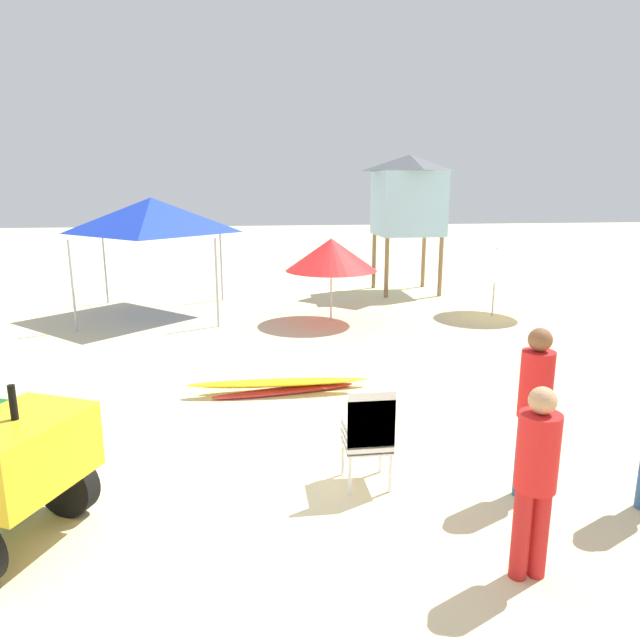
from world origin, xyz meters
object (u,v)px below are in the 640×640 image
(stacked_plastic_chairs, at_px, (369,430))
(lifeguard_near_right, at_px, (535,401))
(lifeguard_tower, at_px, (408,195))
(beach_umbrella_left, at_px, (331,255))
(surfboard_pile, at_px, (281,385))
(beach_umbrella_mid, at_px, (496,262))
(lifeguard_near_center, at_px, (536,472))
(popup_canopy, at_px, (152,215))

(stacked_plastic_chairs, distance_m, lifeguard_near_right, 1.66)
(stacked_plastic_chairs, xyz_separation_m, lifeguard_tower, (3.53, 10.91, 2.16))
(beach_umbrella_left, bearing_deg, stacked_plastic_chairs, -95.89)
(surfboard_pile, height_order, lifeguard_tower, lifeguard_tower)
(stacked_plastic_chairs, xyz_separation_m, surfboard_pile, (-0.70, 2.92, -0.53))
(surfboard_pile, relative_size, beach_umbrella_left, 1.34)
(beach_umbrella_mid, bearing_deg, lifeguard_tower, 108.86)
(beach_umbrella_left, bearing_deg, lifeguard_tower, 51.54)
(lifeguard_tower, bearing_deg, beach_umbrella_mid, -71.14)
(lifeguard_near_right, bearing_deg, beach_umbrella_left, 96.01)
(stacked_plastic_chairs, relative_size, beach_umbrella_left, 0.53)
(surfboard_pile, bearing_deg, beach_umbrella_mid, 40.01)
(surfboard_pile, bearing_deg, beach_umbrella_left, 72.01)
(lifeguard_near_center, height_order, lifeguard_tower, lifeguard_tower)
(lifeguard_near_center, height_order, beach_umbrella_left, beach_umbrella_left)
(lifeguard_near_right, xyz_separation_m, popup_canopy, (-4.90, 9.18, 1.37))
(lifeguard_near_right, bearing_deg, beach_umbrella_mid, 68.18)
(popup_canopy, height_order, lifeguard_tower, lifeguard_tower)
(surfboard_pile, distance_m, beach_umbrella_mid, 7.16)
(stacked_plastic_chairs, height_order, lifeguard_near_right, lifeguard_near_right)
(beach_umbrella_mid, bearing_deg, lifeguard_near_right, -111.82)
(lifeguard_tower, bearing_deg, beach_umbrella_left, -128.46)
(stacked_plastic_chairs, xyz_separation_m, beach_umbrella_left, (0.77, 7.43, 0.91))
(surfboard_pile, bearing_deg, lifeguard_tower, 62.10)
(lifeguard_near_right, bearing_deg, lifeguard_near_center, -117.12)
(surfboard_pile, distance_m, lifeguard_near_center, 4.82)
(popup_canopy, relative_size, beach_umbrella_mid, 1.59)
(stacked_plastic_chairs, distance_m, surfboard_pile, 3.05)
(surfboard_pile, height_order, lifeguard_near_center, lifeguard_near_center)
(lifeguard_tower, height_order, beach_umbrella_left, lifeguard_tower)
(surfboard_pile, xyz_separation_m, beach_umbrella_mid, (5.41, 4.54, 1.19))
(popup_canopy, bearing_deg, lifeguard_near_right, -61.90)
(stacked_plastic_chairs, distance_m, beach_umbrella_mid, 8.85)
(lifeguard_tower, xyz_separation_m, beach_umbrella_left, (-2.77, -3.49, -1.25))
(popup_canopy, bearing_deg, beach_umbrella_left, -18.94)
(stacked_plastic_chairs, relative_size, lifeguard_near_center, 0.69)
(surfboard_pile, xyz_separation_m, lifeguard_near_right, (2.28, -3.27, 0.89))
(stacked_plastic_chairs, bearing_deg, beach_umbrella_left, 84.11)
(lifeguard_tower, relative_size, beach_umbrella_left, 1.89)
(lifeguard_near_center, bearing_deg, popup_canopy, 112.52)
(popup_canopy, xyz_separation_m, lifeguard_tower, (6.85, 2.08, 0.42))
(stacked_plastic_chairs, xyz_separation_m, lifeguard_near_right, (1.58, -0.35, 0.36))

